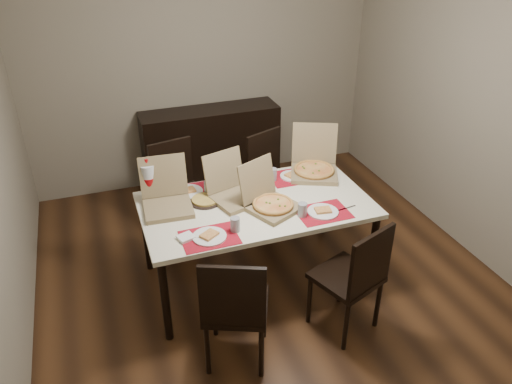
% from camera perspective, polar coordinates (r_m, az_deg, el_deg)
% --- Properties ---
extents(ground, '(3.80, 4.00, 0.02)m').
position_cam_1_polar(ground, '(4.41, 1.26, -9.56)').
color(ground, '#462915').
rests_on(ground, ground).
extents(room_walls, '(3.84, 4.02, 2.62)m').
position_cam_1_polar(room_walls, '(3.97, -0.74, 14.38)').
color(room_walls, gray).
rests_on(room_walls, ground).
extents(sideboard, '(1.50, 0.40, 0.90)m').
position_cam_1_polar(sideboard, '(5.62, -5.13, 5.06)').
color(sideboard, black).
rests_on(sideboard, ground).
extents(dining_table, '(1.80, 1.00, 0.75)m').
position_cam_1_polar(dining_table, '(3.98, 0.00, -2.08)').
color(dining_table, '#EAE4C4').
rests_on(dining_table, ground).
extents(chair_near_left, '(0.55, 0.55, 0.93)m').
position_cam_1_polar(chair_near_left, '(3.35, -2.42, -12.96)').
color(chair_near_left, black).
rests_on(chair_near_left, ground).
extents(chair_near_right, '(0.54, 0.54, 0.93)m').
position_cam_1_polar(chair_near_right, '(3.66, 11.23, -9.34)').
color(chair_near_right, black).
rests_on(chair_near_right, ground).
extents(chair_far_left, '(0.50, 0.50, 0.93)m').
position_cam_1_polar(chair_far_left, '(4.74, -8.95, 0.67)').
color(chair_far_left, black).
rests_on(chair_far_left, ground).
extents(chair_far_right, '(0.55, 0.55, 0.93)m').
position_cam_1_polar(chair_far_right, '(4.88, 1.80, 1.96)').
color(chair_far_right, black).
rests_on(chair_far_right, ground).
extents(setting_near_left, '(0.46, 0.30, 0.11)m').
position_cam_1_polar(setting_near_left, '(3.56, -4.89, -4.76)').
color(setting_near_left, '#AD0B1D').
rests_on(setting_near_left, dining_table).
extents(setting_near_right, '(0.49, 0.30, 0.11)m').
position_cam_1_polar(setting_near_right, '(3.83, 7.02, -2.20)').
color(setting_near_right, '#AD0B1D').
rests_on(setting_near_right, dining_table).
extents(setting_far_left, '(0.43, 0.30, 0.11)m').
position_cam_1_polar(setting_far_left, '(4.11, -7.47, 0.11)').
color(setting_far_left, '#AD0B1D').
rests_on(setting_far_left, dining_table).
extents(setting_far_right, '(0.51, 0.30, 0.11)m').
position_cam_1_polar(setting_far_right, '(4.31, 3.52, 1.88)').
color(setting_far_right, '#AD0B1D').
rests_on(setting_far_right, dining_table).
extents(napkin_loose, '(0.16, 0.16, 0.02)m').
position_cam_1_polar(napkin_loose, '(3.97, 0.76, -0.95)').
color(napkin_loose, white).
rests_on(napkin_loose, dining_table).
extents(pizza_box_center, '(0.49, 0.51, 0.36)m').
position_cam_1_polar(pizza_box_center, '(3.85, 1.62, -1.13)').
color(pizza_box_center, olive).
rests_on(pizza_box_center, dining_table).
extents(pizza_box_right, '(0.54, 0.56, 0.40)m').
position_cam_1_polar(pizza_box_right, '(4.40, 6.64, 2.84)').
color(pizza_box_right, olive).
rests_on(pizza_box_right, dining_table).
extents(pizza_box_left, '(0.39, 0.43, 0.37)m').
position_cam_1_polar(pizza_box_left, '(3.93, -10.14, -0.94)').
color(pizza_box_left, olive).
rests_on(pizza_box_left, dining_table).
extents(pizza_box_extra, '(0.45, 0.48, 0.36)m').
position_cam_1_polar(pizza_box_extra, '(3.99, -2.62, 0.02)').
color(pizza_box_extra, olive).
rests_on(pizza_box_extra, dining_table).
extents(faina_plate, '(0.26, 0.26, 0.03)m').
position_cam_1_polar(faina_plate, '(3.98, -5.82, -0.95)').
color(faina_plate, black).
rests_on(faina_plate, dining_table).
extents(dip_bowl, '(0.16, 0.16, 0.03)m').
position_cam_1_polar(dip_bowl, '(4.12, 1.30, 0.38)').
color(dip_bowl, white).
rests_on(dip_bowl, dining_table).
extents(soda_bottle, '(0.12, 0.12, 0.35)m').
position_cam_1_polar(soda_bottle, '(4.03, -12.16, 1.16)').
color(soda_bottle, silver).
rests_on(soda_bottle, dining_table).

